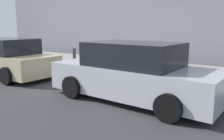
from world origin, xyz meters
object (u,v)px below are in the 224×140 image
object	(u,v)px
suitcase_navy_2	(137,67)
parked_car_beige_1	(8,58)
suitcase_teal_3	(125,68)
fire_hydrant	(86,61)
bollard_post	(74,59)
parked_car_silver_0	(133,73)
suitcase_silver_0	(165,73)
suitcase_maroon_4	(113,66)
suitcase_olive_5	(102,64)
suitcase_black_1	(150,68)

from	to	relation	value
suitcase_navy_2	parked_car_beige_1	distance (m)	5.32
suitcase_teal_3	fire_hydrant	xyz separation A→B (m)	(2.03, -0.00, 0.08)
bollard_post	parked_car_silver_0	xyz separation A→B (m)	(-4.14, 2.10, 0.15)
suitcase_silver_0	bollard_post	world-z (taller)	bollard_post
parked_car_beige_1	fire_hydrant	bearing A→B (deg)	-135.30
suitcase_maroon_4	suitcase_olive_5	size ratio (longest dim) A/B	0.98
suitcase_silver_0	suitcase_teal_3	bearing A→B (deg)	0.81
suitcase_maroon_4	fire_hydrant	size ratio (longest dim) A/B	1.29
suitcase_navy_2	suitcase_olive_5	distance (m)	1.73
parked_car_silver_0	fire_hydrant	bearing A→B (deg)	-31.88
suitcase_teal_3	parked_car_beige_1	xyz separation A→B (m)	(4.30, 2.24, 0.29)
suitcase_navy_2	parked_car_silver_0	world-z (taller)	parked_car_silver_0
suitcase_silver_0	suitcase_teal_3	distance (m)	1.65
suitcase_maroon_4	parked_car_beige_1	distance (m)	4.35
fire_hydrant	suitcase_silver_0	bearing A→B (deg)	-179.69
suitcase_olive_5	suitcase_teal_3	bearing A→B (deg)	178.98
suitcase_silver_0	suitcase_olive_5	world-z (taller)	suitcase_olive_5
suitcase_olive_5	parked_car_silver_0	world-z (taller)	parked_car_silver_0
suitcase_silver_0	suitcase_navy_2	bearing A→B (deg)	5.18
suitcase_olive_5	suitcase_black_1	bearing A→B (deg)	178.94
suitcase_black_1	fire_hydrant	world-z (taller)	suitcase_black_1
parked_car_beige_1	suitcase_maroon_4	bearing A→B (deg)	-148.43
suitcase_black_1	parked_car_beige_1	size ratio (longest dim) A/B	0.23
fire_hydrant	suitcase_teal_3	bearing A→B (deg)	179.90
suitcase_navy_2	parked_car_beige_1	bearing A→B (deg)	24.10
suitcase_teal_3	bollard_post	size ratio (longest dim) A/B	0.85
suitcase_navy_2	fire_hydrant	distance (m)	2.58
suitcase_silver_0	parked_car_beige_1	xyz separation A→B (m)	(5.94, 2.27, 0.32)
suitcase_olive_5	fire_hydrant	bearing A→B (deg)	1.16
bollard_post	suitcase_black_1	bearing A→B (deg)	-178.01
suitcase_navy_2	fire_hydrant	xyz separation A→B (m)	(2.58, -0.08, -0.00)
bollard_post	parked_car_beige_1	size ratio (longest dim) A/B	0.20
suitcase_olive_5	bollard_post	size ratio (longest dim) A/B	1.01
suitcase_black_1	bollard_post	xyz separation A→B (m)	(3.62, 0.13, 0.08)
suitcase_black_1	suitcase_olive_5	bearing A→B (deg)	-1.06
suitcase_teal_3	parked_car_silver_0	size ratio (longest dim) A/B	0.16
parked_car_silver_0	parked_car_beige_1	bearing A→B (deg)	-0.00
suitcase_teal_3	parked_car_beige_1	distance (m)	4.86
suitcase_navy_2	suitcase_teal_3	size ratio (longest dim) A/B	1.32
suitcase_navy_2	parked_car_beige_1	size ratio (longest dim) A/B	0.22
bollard_post	parked_car_silver_0	world-z (taller)	parked_car_silver_0
suitcase_silver_0	fire_hydrant	size ratio (longest dim) A/B	1.08
parked_car_silver_0	suitcase_black_1	bearing A→B (deg)	-76.81
suitcase_silver_0	parked_car_beige_1	world-z (taller)	parked_car_beige_1
suitcase_teal_3	fire_hydrant	world-z (taller)	suitcase_teal_3
suitcase_silver_0	suitcase_black_1	bearing A→B (deg)	4.34
suitcase_navy_2	bollard_post	bearing A→B (deg)	1.31
parked_car_beige_1	suitcase_olive_5	bearing A→B (deg)	-144.06
parked_car_silver_0	suitcase_olive_5	bearing A→B (deg)	-39.37
suitcase_olive_5	parked_car_beige_1	size ratio (longest dim) A/B	0.20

